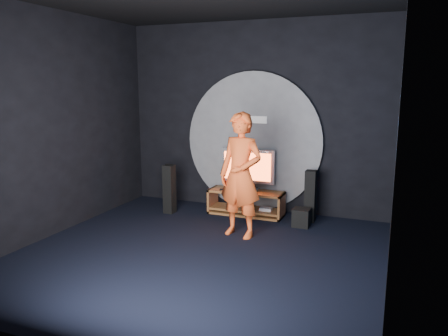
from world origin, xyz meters
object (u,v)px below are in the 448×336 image
(media_console, at_px, (246,204))
(tower_speaker_left, at_px, (169,189))
(tower_speaker_right, at_px, (310,196))
(player, at_px, (241,175))
(tv, at_px, (248,168))
(subwoofer, at_px, (301,218))

(media_console, relative_size, tower_speaker_left, 1.52)
(tower_speaker_right, xyz_separation_m, player, (-0.88, -1.14, 0.52))
(tv, relative_size, subwoofer, 3.25)
(tower_speaker_left, relative_size, subwoofer, 2.95)
(tower_speaker_left, bearing_deg, media_console, 16.68)
(media_console, height_order, tower_speaker_right, tower_speaker_right)
(tower_speaker_right, distance_m, subwoofer, 0.45)
(media_console, distance_m, tower_speaker_right, 1.19)
(media_console, distance_m, tv, 0.67)
(media_console, distance_m, subwoofer, 1.12)
(player, bearing_deg, tower_speaker_left, 168.39)
(media_console, bearing_deg, tv, 96.08)
(tv, bearing_deg, tower_speaker_left, -160.68)
(media_console, xyz_separation_m, player, (0.27, -1.10, 0.78))
(subwoofer, bearing_deg, tower_speaker_right, 77.03)
(media_console, xyz_separation_m, tv, (-0.01, 0.07, 0.67))
(player, bearing_deg, subwoofer, 56.38)
(media_console, bearing_deg, tower_speaker_right, 1.67)
(tv, height_order, subwoofer, tv)
(tower_speaker_left, distance_m, player, 1.86)
(tv, bearing_deg, media_console, -83.92)
(media_console, height_order, tower_speaker_left, tower_speaker_left)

